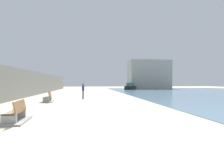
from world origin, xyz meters
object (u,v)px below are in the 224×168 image
object	(u,v)px
bench_far	(48,99)
boat_far_left	(130,87)
bench_near	(15,117)
person_walking	(83,89)

from	to	relation	value
bench_far	boat_far_left	bearing A→B (deg)	63.59
boat_far_left	bench_far	bearing A→B (deg)	-116.41
boat_far_left	bench_near	bearing A→B (deg)	-110.32
bench_near	boat_far_left	size ratio (longest dim) A/B	0.37
bench_near	bench_far	bearing A→B (deg)	92.76
bench_near	person_walking	size ratio (longest dim) A/B	1.25
bench_far	person_walking	xyz separation A→B (m)	(3.17, 3.69, 0.78)
person_walking	boat_far_left	world-z (taller)	boat_far_left
bench_far	person_walking	bearing A→B (deg)	49.32
bench_far	boat_far_left	distance (m)	33.25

